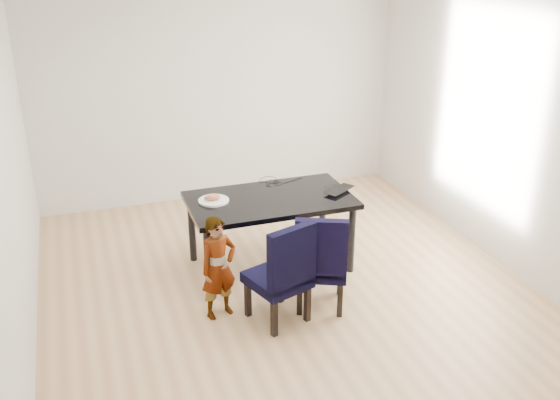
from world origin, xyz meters
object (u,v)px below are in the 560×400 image
object	(u,v)px
chair_right	(321,259)
laptop	(335,189)
dining_table	(270,232)
chair_left	(277,271)
child	(219,268)
plate	(214,201)

from	to	relation	value
chair_right	laptop	world-z (taller)	chair_right
dining_table	chair_right	world-z (taller)	chair_right
chair_left	child	distance (m)	0.51
chair_right	laptop	bearing A→B (deg)	83.17
dining_table	laptop	size ratio (longest dim) A/B	4.51
chair_right	laptop	xyz separation A→B (m)	(0.47, 0.79, 0.30)
chair_left	laptop	world-z (taller)	chair_left
chair_left	plate	size ratio (longest dim) A/B	3.20
child	plate	bearing A→B (deg)	61.37
chair_right	child	size ratio (longest dim) A/B	0.99
chair_right	laptop	distance (m)	0.97
dining_table	chair_right	distance (m)	0.86
chair_left	child	xyz separation A→B (m)	(-0.46, 0.22, -0.00)
dining_table	chair_left	size ratio (longest dim) A/B	1.68
plate	chair_left	bearing A→B (deg)	-73.36
plate	laptop	bearing A→B (deg)	-6.10
dining_table	plate	size ratio (longest dim) A/B	5.38
child	chair_right	bearing A→B (deg)	-25.68
child	laptop	world-z (taller)	child
dining_table	child	distance (m)	0.99
plate	child	bearing A→B (deg)	-101.26
child	laptop	bearing A→B (deg)	8.28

